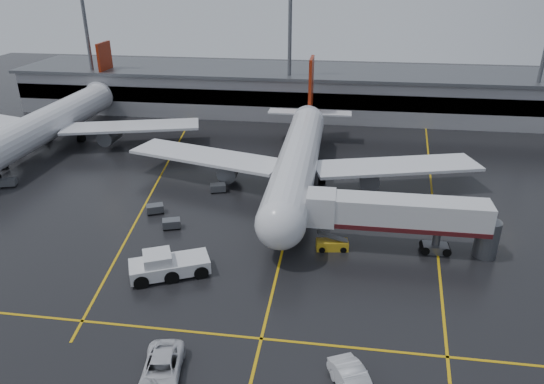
# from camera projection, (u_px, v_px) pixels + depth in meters

# --- Properties ---
(ground) EXTENTS (220.00, 220.00, 0.00)m
(ground) POSITION_uv_depth(u_px,v_px,m) (291.00, 216.00, 60.41)
(ground) COLOR black
(ground) RESTS_ON ground
(apron_line_centre) EXTENTS (0.25, 90.00, 0.02)m
(apron_line_centre) POSITION_uv_depth(u_px,v_px,m) (291.00, 216.00, 60.41)
(apron_line_centre) COLOR gold
(apron_line_centre) RESTS_ON ground
(apron_line_stop) EXTENTS (60.00, 0.25, 0.02)m
(apron_line_stop) POSITION_uv_depth(u_px,v_px,m) (261.00, 339.00, 40.58)
(apron_line_stop) COLOR gold
(apron_line_stop) RESTS_ON ground
(apron_line_left) EXTENTS (9.99, 69.35, 0.02)m
(apron_line_left) POSITION_uv_depth(u_px,v_px,m) (161.00, 176.00, 72.02)
(apron_line_left) COLOR gold
(apron_line_left) RESTS_ON ground
(apron_line_right) EXTENTS (7.57, 69.64, 0.02)m
(apron_line_right) POSITION_uv_depth(u_px,v_px,m) (432.00, 191.00, 67.08)
(apron_line_right) COLOR gold
(apron_line_right) RESTS_ON ground
(terminal) EXTENTS (122.00, 19.00, 8.60)m
(terminal) POSITION_uv_depth(u_px,v_px,m) (317.00, 91.00, 101.82)
(terminal) COLOR gray
(terminal) RESTS_ON ground
(light_mast_left) EXTENTS (3.00, 1.20, 25.45)m
(light_mast_left) POSITION_uv_depth(u_px,v_px,m) (88.00, 39.00, 98.12)
(light_mast_left) COLOR #595B60
(light_mast_left) RESTS_ON ground
(light_mast_mid) EXTENTS (3.00, 1.20, 25.45)m
(light_mast_mid) POSITION_uv_depth(u_px,v_px,m) (290.00, 43.00, 92.92)
(light_mast_mid) COLOR #595B60
(light_mast_mid) RESTS_ON ground
(main_airliner) EXTENTS (48.80, 45.60, 14.10)m
(main_airliner) POSITION_uv_depth(u_px,v_px,m) (299.00, 156.00, 67.41)
(main_airliner) COLOR silver
(main_airliner) RESTS_ON ground
(second_airliner) EXTENTS (48.80, 45.60, 14.10)m
(second_airliner) POSITION_uv_depth(u_px,v_px,m) (56.00, 119.00, 83.68)
(second_airliner) COLOR silver
(second_airliner) RESTS_ON ground
(jet_bridge) EXTENTS (19.90, 3.40, 6.05)m
(jet_bridge) POSITION_uv_depth(u_px,v_px,m) (399.00, 216.00, 51.84)
(jet_bridge) COLOR silver
(jet_bridge) RESTS_ON ground
(pushback_tractor) EXTENTS (8.18, 5.97, 2.72)m
(pushback_tractor) POSITION_uv_depth(u_px,v_px,m) (167.00, 266.00, 48.48)
(pushback_tractor) COLOR silver
(pushback_tractor) RESTS_ON ground
(belt_loader) EXTENTS (3.55, 1.99, 2.14)m
(belt_loader) POSITION_uv_depth(u_px,v_px,m) (332.00, 245.00, 53.22)
(belt_loader) COLOR gold
(belt_loader) RESTS_ON ground
(service_van_a) EXTENTS (3.75, 6.39, 1.67)m
(service_van_a) POSITION_uv_depth(u_px,v_px,m) (161.00, 370.00, 36.34)
(service_van_a) COLOR silver
(service_van_a) RESTS_ON ground
(baggage_cart_a) EXTENTS (2.31, 1.88, 1.12)m
(baggage_cart_a) POSITION_uv_depth(u_px,v_px,m) (171.00, 223.00, 57.42)
(baggage_cart_a) COLOR #595B60
(baggage_cart_a) RESTS_ON ground
(baggage_cart_b) EXTENTS (2.37, 2.04, 1.12)m
(baggage_cart_b) POSITION_uv_depth(u_px,v_px,m) (155.00, 209.00, 60.93)
(baggage_cart_b) COLOR #595B60
(baggage_cart_b) RESTS_ON ground
(baggage_cart_c) EXTENTS (2.29, 1.83, 1.12)m
(baggage_cart_c) POSITION_uv_depth(u_px,v_px,m) (218.00, 188.00, 66.67)
(baggage_cart_c) COLOR #595B60
(baggage_cart_c) RESTS_ON ground
(baggage_cart_e) EXTENTS (2.31, 1.87, 1.12)m
(baggage_cart_e) POSITION_uv_depth(u_px,v_px,m) (8.00, 182.00, 68.31)
(baggage_cart_e) COLOR #595B60
(baggage_cart_e) RESTS_ON ground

